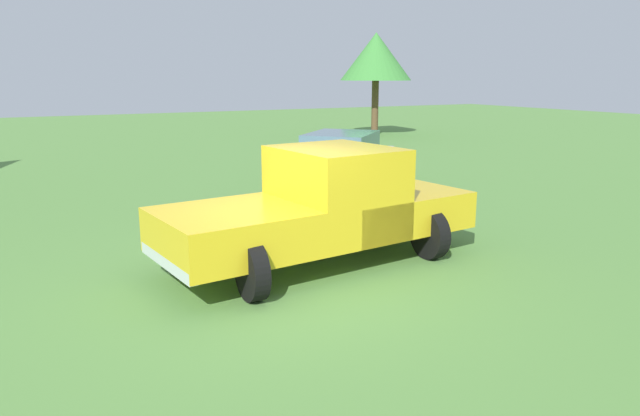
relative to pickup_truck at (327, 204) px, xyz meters
The scene contains 4 objects.
ground_plane 1.54m from the pickup_truck, 117.81° to the left, with size 80.00×80.00×0.00m, color #54843D.
pickup_truck is the anchor object (origin of this frame).
sedan_near 6.35m from the pickup_truck, 32.70° to the right, with size 4.58×4.66×1.48m.
tree_far_center 20.96m from the pickup_truck, 35.49° to the right, with size 3.47×3.47×4.94m.
Camera 1 is at (-7.31, 3.27, 2.91)m, focal length 33.14 mm.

